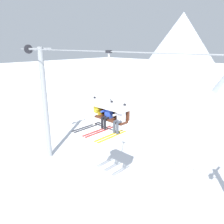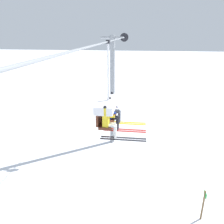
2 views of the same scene
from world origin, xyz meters
name	(u,v)px [view 1 (image 1 of 2)]	position (x,y,z in m)	size (l,w,h in m)	color
ground_plane	(119,199)	(0.00, 0.00, 0.00)	(200.00, 200.00, 0.00)	white
mountain_peak_west	(181,45)	(-22.70, 50.47, 8.16)	(22.97, 22.97, 16.33)	silver
lift_tower_near	(45,102)	(-7.12, -0.02, 4.26)	(0.36, 1.88, 8.18)	gray
lift_cable	(111,52)	(0.20, -0.80, 7.90)	(16.64, 0.05, 0.05)	gray
chairlift_chair	(110,107)	(0.05, -0.73, 5.48)	(1.92, 0.74, 3.37)	#512819
skier_yellow	(96,111)	(-0.71, -0.94, 5.18)	(0.48, 1.70, 1.34)	yellow
skier_blue	(107,114)	(0.05, -0.94, 5.18)	(0.48, 1.70, 1.34)	#2847B7
skier_white	(119,118)	(0.81, -0.94, 5.18)	(0.48, 1.70, 1.34)	silver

